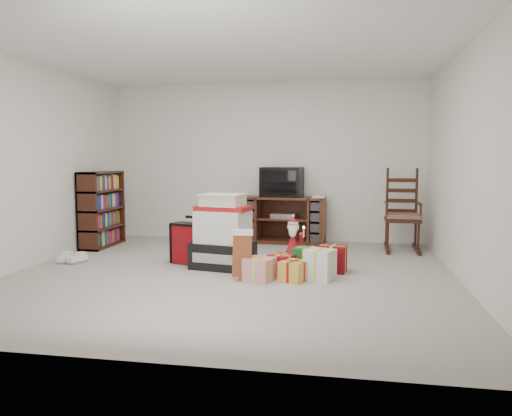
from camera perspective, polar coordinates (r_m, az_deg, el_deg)
The scene contains 13 objects.
room at distance 5.58m, azimuth -2.98°, elevation 5.00°, with size 5.01×5.01×2.51m.
tv_stand at distance 7.79m, azimuth 3.22°, elevation -1.35°, with size 1.29×0.53×0.72m.
bookshelf at distance 7.81m, azimuth -17.20°, elevation -0.26°, with size 0.31×0.92×1.12m.
rocking_chair at distance 7.50m, azimuth 16.32°, elevation -1.42°, with size 0.51×0.82×1.22m.
gift_pile at distance 6.00m, azimuth -3.79°, elevation -3.26°, with size 0.78×0.62×0.87m.
red_suitcase at distance 6.29m, azimuth -7.73°, elevation -4.01°, with size 0.44×0.33×0.60m.
stocking at distance 5.41m, azimuth -1.58°, elevation -5.34°, with size 0.26×0.11×0.56m, color #0B6619, non-canonical shape.
teddy_bear at distance 5.82m, azimuth -1.48°, elevation -5.88°, with size 0.23×0.20×0.34m.
santa_figurine at distance 6.33m, azimuth 4.25°, elevation -4.20°, with size 0.29×0.28×0.60m.
mrs_claus_figurine at distance 6.45m, azimuth -5.20°, elevation -3.85°, with size 0.32×0.30×0.65m.
sneaker_pair at distance 6.75m, azimuth -20.36°, elevation -5.50°, with size 0.33×0.28×0.09m.
gift_cluster at distance 5.62m, azimuth 5.07°, elevation -6.47°, with size 0.78×1.09×0.27m.
crt_television at distance 7.76m, azimuth 2.98°, elevation 2.99°, with size 0.66×0.50×0.46m.
Camera 1 is at (1.28, -5.43, 1.32)m, focal length 35.00 mm.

